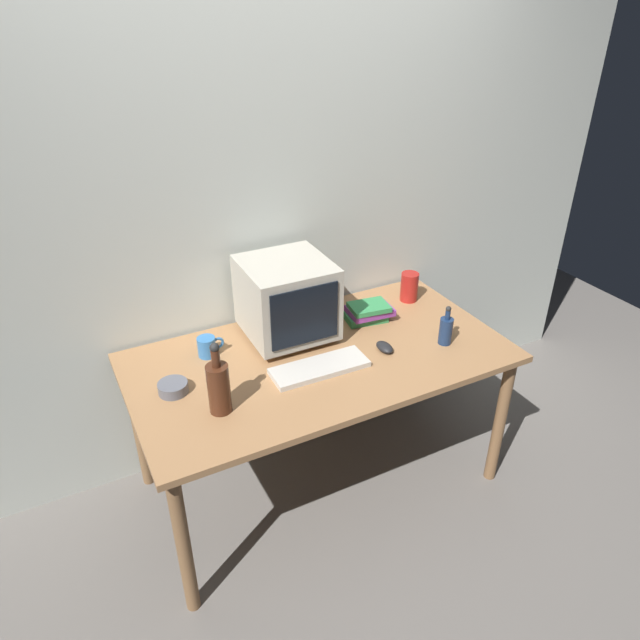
# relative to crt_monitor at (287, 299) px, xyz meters

# --- Properties ---
(ground_plane) EXTENTS (6.00, 6.00, 0.00)m
(ground_plane) POSITION_rel_crt_monitor_xyz_m (0.06, -0.22, -0.94)
(ground_plane) COLOR slate
(back_wall) EXTENTS (4.00, 0.08, 2.50)m
(back_wall) POSITION_rel_crt_monitor_xyz_m (0.06, 0.28, 0.31)
(back_wall) COLOR beige
(back_wall) RESTS_ON ground
(desk) EXTENTS (1.67, 0.89, 0.75)m
(desk) POSITION_rel_crt_monitor_xyz_m (0.06, -0.22, -0.27)
(desk) COLOR #9E7047
(desk) RESTS_ON ground
(crt_monitor) EXTENTS (0.39, 0.39, 0.37)m
(crt_monitor) POSITION_rel_crt_monitor_xyz_m (0.00, 0.00, 0.00)
(crt_monitor) COLOR #B2AD9E
(crt_monitor) RESTS_ON desk
(keyboard) EXTENTS (0.42, 0.16, 0.02)m
(keyboard) POSITION_rel_crt_monitor_xyz_m (0.00, -0.32, -0.18)
(keyboard) COLOR beige
(keyboard) RESTS_ON desk
(computer_mouse) EXTENTS (0.06, 0.10, 0.04)m
(computer_mouse) POSITION_rel_crt_monitor_xyz_m (0.33, -0.32, -0.17)
(computer_mouse) COLOR black
(computer_mouse) RESTS_ON desk
(bottle_tall) EXTENTS (0.09, 0.09, 0.31)m
(bottle_tall) POSITION_rel_crt_monitor_xyz_m (-0.46, -0.38, -0.08)
(bottle_tall) COLOR #472314
(bottle_tall) RESTS_ON desk
(bottle_short) EXTENTS (0.06, 0.06, 0.19)m
(bottle_short) POSITION_rel_crt_monitor_xyz_m (0.61, -0.39, -0.12)
(bottle_short) COLOR navy
(bottle_short) RESTS_ON desk
(book_stack) EXTENTS (0.24, 0.17, 0.09)m
(book_stack) POSITION_rel_crt_monitor_xyz_m (0.40, -0.05, -0.15)
(book_stack) COLOR #33894C
(book_stack) RESTS_ON desk
(mug) EXTENTS (0.12, 0.08, 0.09)m
(mug) POSITION_rel_crt_monitor_xyz_m (-0.38, 0.01, -0.15)
(mug) COLOR #3370B2
(mug) RESTS_ON desk
(cd_spindle) EXTENTS (0.12, 0.12, 0.04)m
(cd_spindle) POSITION_rel_crt_monitor_xyz_m (-0.59, -0.18, -0.17)
(cd_spindle) COLOR #595B66
(cd_spindle) RESTS_ON desk
(metal_canister) EXTENTS (0.09, 0.09, 0.15)m
(metal_canister) POSITION_rel_crt_monitor_xyz_m (0.70, 0.03, -0.12)
(metal_canister) COLOR #A51E19
(metal_canister) RESTS_ON desk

